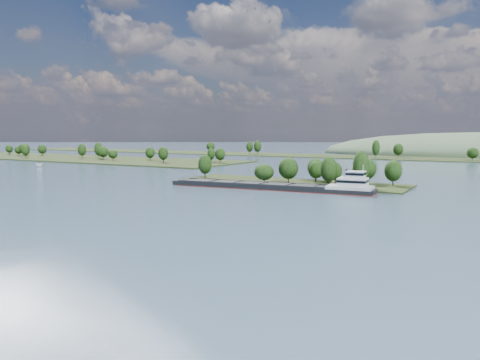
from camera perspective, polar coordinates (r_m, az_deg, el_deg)
The scene contains 6 objects.
ground at distance 153.30m, azimuth -2.93°, elevation -2.50°, with size 1800.00×1800.00×0.00m, color #3C5568.
tree_island at distance 202.33m, azimuth 7.93°, elevation 0.59°, with size 100.00×31.83×15.84m.
left_bank at distance 410.56m, azimuth -19.31°, elevation 2.58°, with size 300.00×80.00×14.68m.
back_shoreline at distance 414.23m, azimuth 19.71°, elevation 2.57°, with size 900.00×60.00×16.37m.
cargo_barge at distance 182.15m, azimuth 5.15°, elevation -0.73°, with size 83.34×17.43×11.20m.
motorboat at distance 325.90m, azimuth -23.30°, elevation 1.70°, with size 2.35×6.25×2.42m, color silver.
Camera 1 is at (82.48, -7.26, 22.41)m, focal length 35.00 mm.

